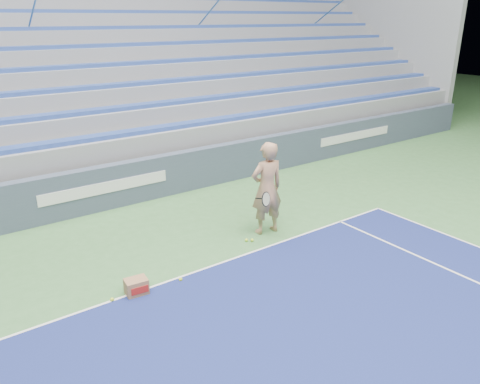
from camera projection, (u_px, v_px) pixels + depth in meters
name	position (u px, v px, depth m)	size (l,w,h in m)	color
sponsor_barrier	(104.00, 188.00, 11.47)	(30.00, 0.32, 1.10)	#3C475C
bleachers	(34.00, 87.00, 15.18)	(31.00, 9.15, 7.30)	gray
tennis_player	(267.00, 188.00, 10.04)	(1.01, 0.91, 2.05)	tan
ball_box	(136.00, 287.00, 8.02)	(0.40, 0.33, 0.28)	#926946
tennis_ball_0	(246.00, 240.00, 9.93)	(0.07, 0.07, 0.07)	#D1EB30
tennis_ball_1	(181.00, 279.00, 8.45)	(0.07, 0.07, 0.07)	#D1EB30
tennis_ball_2	(112.00, 300.00, 7.84)	(0.07, 0.07, 0.07)	#D1EB30
tennis_ball_3	(252.00, 240.00, 9.93)	(0.07, 0.07, 0.07)	#D1EB30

